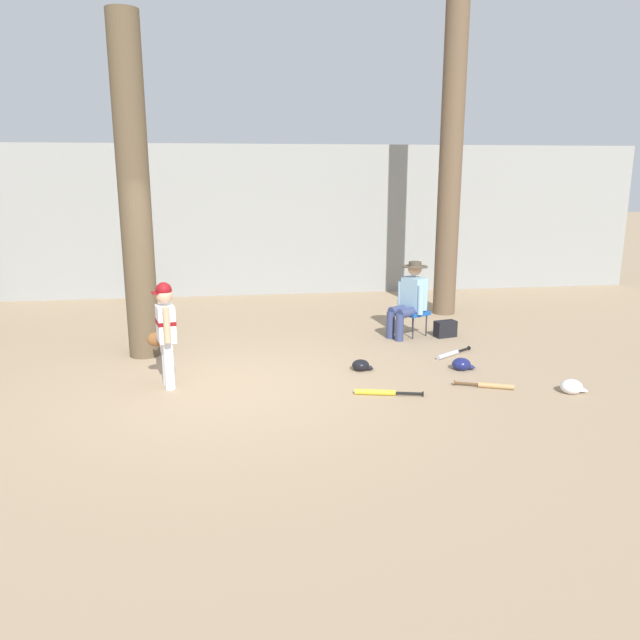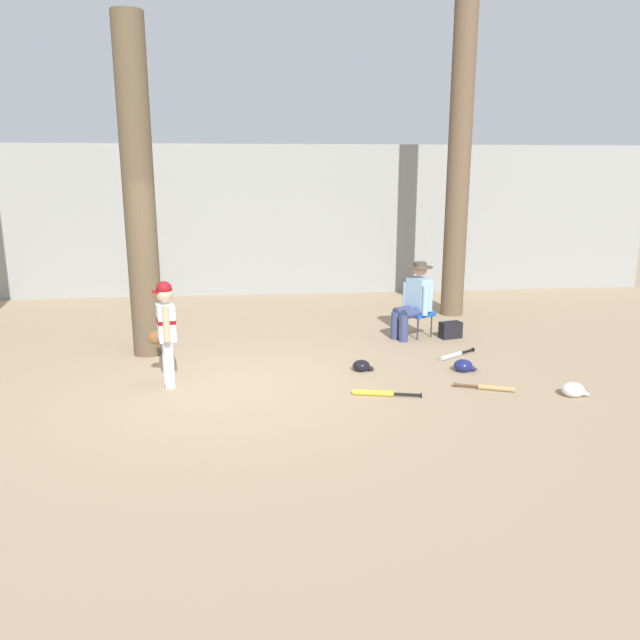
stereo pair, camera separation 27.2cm
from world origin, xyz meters
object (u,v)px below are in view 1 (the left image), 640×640
tree_near_player (135,208)px  batting_helmet_navy (462,364)px  tree_behind_spectator (450,176)px  batting_helmet_white (572,387)px  bat_aluminum_silver (450,354)px  folding_stool (413,314)px  bat_wood_tan (491,386)px  batting_helmet_black (361,365)px  bat_yellow_trainer (380,392)px  young_ballplayer (165,328)px  seated_spectator (410,297)px  handbag_beside_stool (445,329)px

tree_near_player → batting_helmet_navy: (4.28, -1.29, -2.02)m
tree_behind_spectator → batting_helmet_white: tree_behind_spectator is taller
bat_aluminum_silver → folding_stool: bearing=99.9°
bat_wood_tan → batting_helmet_navy: bearing=97.3°
batting_helmet_navy → batting_helmet_black: size_ratio=1.08×
tree_near_player → bat_yellow_trainer: (2.98, -2.08, -2.06)m
young_ballplayer → batting_helmet_black: bearing=6.6°
tree_behind_spectator → bat_aluminum_silver: size_ratio=8.63×
bat_wood_tan → tree_behind_spectator: bearing=78.9°
bat_yellow_trainer → batting_helmet_black: batting_helmet_black is taller
bat_aluminum_silver → batting_helmet_white: batting_helmet_white is taller
young_ballplayer → batting_helmet_white: bearing=-10.8°
bat_aluminum_silver → batting_helmet_white: bearing=-61.1°
seated_spectator → tree_behind_spectator: bearing=54.0°
bat_wood_tan → batting_helmet_navy: (-0.10, 0.75, 0.04)m
seated_spectator → bat_yellow_trainer: seated_spectator is taller
folding_stool → bat_yellow_trainer: (-1.16, -2.60, -0.33)m
bat_aluminum_silver → batting_helmet_navy: (-0.06, -0.62, 0.04)m
folding_stool → batting_helmet_white: 3.08m
folding_stool → bat_wood_tan: 2.59m
batting_helmet_white → batting_helmet_black: bearing=152.6°
seated_spectator → bat_aluminum_silver: (0.29, -1.14, -0.61)m
seated_spectator → batting_helmet_navy: 1.86m
bat_aluminum_silver → bat_wood_tan: size_ratio=0.95×
batting_helmet_black → batting_helmet_navy: bearing=-6.8°
batting_helmet_white → folding_stool: bearing=111.5°
young_ballplayer → bat_yellow_trainer: 2.70m
bat_yellow_trainer → batting_helmet_navy: (1.30, 0.80, 0.04)m
young_ballplayer → handbag_beside_stool: size_ratio=3.84×
folding_stool → batting_helmet_navy: 1.83m
young_ballplayer → bat_aluminum_silver: (3.88, 0.74, -0.71)m
folding_stool → handbag_beside_stool: size_ratio=1.60×
seated_spectator → batting_helmet_black: size_ratio=4.37×
folding_stool → bat_yellow_trainer: folding_stool is taller
young_ballplayer → batting_helmet_navy: (3.82, 0.13, -0.67)m
handbag_beside_stool → bat_aluminum_silver: 1.08m
seated_spectator → bat_yellow_trainer: bearing=-112.7°
bat_aluminum_silver → bat_yellow_trainer: bearing=-134.0°
seated_spectator → handbag_beside_stool: size_ratio=3.53×
folding_stool → batting_helmet_black: 2.06m
folding_stool → bat_yellow_trainer: 2.87m
seated_spectator → tree_near_player: bearing=-173.4°
handbag_beside_stool → batting_helmet_navy: size_ratio=1.14×
young_ballplayer → folding_stool: (3.68, 1.93, -0.38)m
young_ballplayer → handbag_beside_stool: bearing=23.2°
seated_spectator → batting_helmet_navy: bearing=-82.5°
tree_behind_spectator → bat_wood_tan: (-0.79, -4.05, -2.47)m
bat_yellow_trainer → young_ballplayer: bearing=165.2°
batting_helmet_navy → young_ballplayer: bearing=-178.1°
tree_behind_spectator → batting_helmet_black: size_ratio=20.50×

